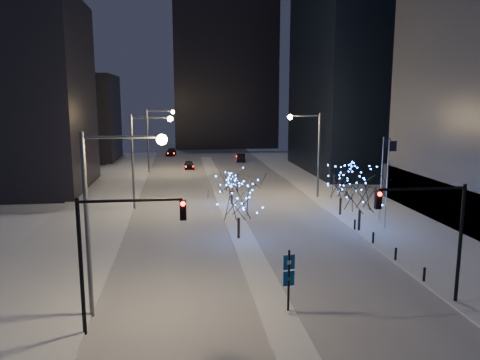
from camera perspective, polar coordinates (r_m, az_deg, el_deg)
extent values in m
plane|color=white|center=(25.89, 4.99, -16.89)|extent=(160.00, 160.00, 0.00)
cube|color=#ADB2BD|center=(58.93, -2.30, -1.48)|extent=(20.00, 130.00, 0.02)
cube|color=silver|center=(54.04, -1.82, -2.45)|extent=(2.00, 80.00, 0.15)
cube|color=silver|center=(48.45, 17.40, -4.37)|extent=(10.00, 90.00, 0.15)
cube|color=silver|center=(44.98, -18.64, -5.53)|extent=(8.00, 90.00, 0.15)
cube|color=black|center=(94.94, -20.29, 7.12)|extent=(18.00, 16.00, 16.00)
cube|color=black|center=(115.45, -1.93, 14.57)|extent=(24.00, 14.00, 42.00)
cylinder|color=#595E66|center=(25.89, -18.13, -5.49)|extent=(0.24, 0.24, 10.00)
cylinder|color=#595E66|center=(24.78, -14.16, 5.09)|extent=(4.00, 0.16, 0.16)
sphere|color=#FFCD7F|center=(24.64, -9.50, 4.87)|extent=(0.56, 0.56, 0.56)
cylinder|color=#595E66|center=(50.22, -12.95, 2.06)|extent=(0.24, 0.24, 10.00)
cylinder|color=#595E66|center=(49.66, -10.84, 7.49)|extent=(4.00, 0.16, 0.16)
sphere|color=#FFCD7F|center=(49.59, -8.51, 7.38)|extent=(0.56, 0.56, 0.56)
cylinder|color=#595E66|center=(74.99, -11.16, 4.65)|extent=(0.24, 0.24, 10.00)
cylinder|color=#595E66|center=(74.62, -9.74, 8.29)|extent=(4.00, 0.16, 0.16)
sphere|color=#FFCD7F|center=(74.57, -8.18, 8.21)|extent=(0.56, 0.56, 0.56)
cylinder|color=#595E66|center=(55.35, 9.57, 2.88)|extent=(0.24, 0.24, 10.00)
cylinder|color=#595E66|center=(54.50, 7.94, 7.78)|extent=(3.50, 0.16, 0.16)
sphere|color=#FFCD7F|center=(54.07, 6.13, 7.64)|extent=(0.56, 0.56, 0.56)
cylinder|color=black|center=(24.46, -18.80, -10.11)|extent=(0.20, 0.20, 7.00)
cylinder|color=black|center=(23.18, -13.19, -2.45)|extent=(5.00, 0.14, 0.14)
cube|color=black|center=(23.18, -6.96, -3.65)|extent=(0.32, 0.28, 1.00)
sphere|color=#FF0C05|center=(22.92, -6.98, -2.91)|extent=(0.22, 0.22, 0.22)
cylinder|color=black|center=(29.40, 25.24, -7.17)|extent=(0.20, 0.20, 7.00)
cylinder|color=black|center=(27.37, 21.34, -0.99)|extent=(5.00, 0.14, 0.14)
cube|color=black|center=(26.38, 16.49, -2.33)|extent=(0.32, 0.28, 1.00)
sphere|color=#FF0C05|center=(26.15, 16.68, -1.66)|extent=(0.22, 0.22, 0.22)
cylinder|color=silver|center=(43.24, 17.47, -0.54)|extent=(0.10, 0.10, 8.00)
cube|color=black|center=(42.92, 18.13, 3.94)|extent=(0.70, 0.03, 0.90)
cylinder|color=silver|center=(45.72, 16.85, 0.04)|extent=(0.10, 0.10, 8.00)
cube|color=black|center=(45.43, 17.47, 4.28)|extent=(0.70, 0.03, 0.90)
cylinder|color=black|center=(32.57, 21.54, -10.65)|extent=(0.16, 0.16, 0.90)
cylinder|color=black|center=(35.90, 18.45, -8.54)|extent=(0.16, 0.16, 0.90)
cylinder|color=black|center=(39.36, 15.92, -6.78)|extent=(0.16, 0.16, 0.90)
cylinder|color=black|center=(42.92, 13.82, -5.30)|extent=(0.16, 0.16, 0.90)
imported|color=black|center=(78.51, -6.21, 1.83)|extent=(1.70, 3.99, 1.35)
imported|color=black|center=(87.71, 0.12, 2.78)|extent=(2.14, 4.60, 1.46)
imported|color=black|center=(97.47, -8.40, 3.35)|extent=(2.35, 4.78, 1.34)
cylinder|color=black|center=(39.08, -0.17, -5.89)|extent=(0.22, 0.22, 1.72)
cylinder|color=black|center=(51.54, -1.01, -2.15)|extent=(0.22, 0.22, 1.45)
cylinder|color=black|center=(42.69, 14.33, -4.76)|extent=(0.22, 0.22, 1.82)
cylinder|color=black|center=(47.93, 12.13, -3.16)|extent=(0.22, 0.22, 1.67)
cylinder|color=black|center=(26.15, 5.95, -12.27)|extent=(0.12, 0.12, 3.61)
cube|color=#0D4F96|center=(25.75, 6.00, -9.92)|extent=(0.64, 0.19, 0.83)
cube|color=#0D4F96|center=(26.08, 5.96, -11.85)|extent=(0.64, 0.19, 0.83)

